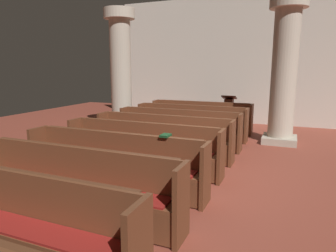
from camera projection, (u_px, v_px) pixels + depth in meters
name	position (u px, v px, depth m)	size (l,w,h in m)	color
ground_plane	(200.00, 177.00, 5.57)	(19.20, 19.20, 0.00)	brown
back_wall	(250.00, 61.00, 10.66)	(10.00, 0.16, 4.50)	silver
pew_row_0	(201.00, 116.00, 9.58)	(3.20, 0.47, 0.93)	brown
pew_row_1	(191.00, 121.00, 8.65)	(3.20, 0.46, 0.93)	brown
pew_row_2	(179.00, 127.00, 7.72)	(3.20, 0.46, 0.93)	brown
pew_row_3	(163.00, 135.00, 6.79)	(3.20, 0.47, 0.93)	brown
pew_row_4	(142.00, 146.00, 5.86)	(3.20, 0.46, 0.93)	brown
pew_row_5	(113.00, 161.00, 4.93)	(3.20, 0.46, 0.93)	brown
pew_row_6	(71.00, 182.00, 4.00)	(3.20, 0.47, 0.93)	brown
pew_row_7	(4.00, 217.00, 3.07)	(3.20, 0.46, 0.93)	brown
pillar_aisle_side	(284.00, 70.00, 7.75)	(0.94, 0.94, 3.75)	#B6AD9A
pillar_far_side	(121.00, 69.00, 9.37)	(0.94, 0.94, 3.75)	#B6AD9A
lectern	(229.00, 114.00, 10.30)	(0.48, 0.45, 1.08)	#411E13
hymn_book	(166.00, 135.00, 4.70)	(0.14, 0.20, 0.03)	#194723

